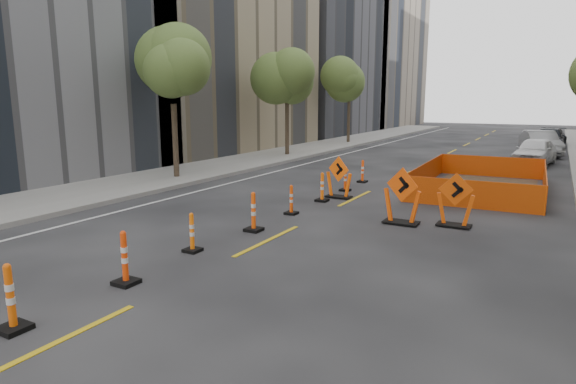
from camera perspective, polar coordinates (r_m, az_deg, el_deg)
The scene contains 22 objects.
ground_plane at distance 9.21m, azimuth -15.74°, elevation -11.81°, with size 140.00×140.00×0.00m, color black.
sidewalk_left at distance 23.70m, azimuth -10.88°, elevation 2.44°, with size 4.00×90.00×0.15m, color gray.
bld_left_d at distance 50.83m, azimuth 2.07°, elevation 14.89°, with size 12.00×16.00×14.00m, color #4C4C51.
bld_left_e at distance 66.06m, azimuth 8.85°, elevation 16.47°, with size 12.00×20.00×20.00m, color gray.
tree_l_b at distance 21.58m, azimuth -13.55°, elevation 13.38°, with size 2.80×2.80×5.95m.
tree_l_c at distance 29.74m, azimuth -0.11°, elevation 12.92°, with size 2.80×2.80×5.95m.
tree_l_d at distance 38.77m, azimuth 7.30°, elevation 12.38°, with size 2.80×2.80×5.95m.
channelizer_1 at distance 8.57m, azimuth -30.04°, elevation -10.77°, with size 0.43×0.43×1.09m, color #D85009, non-canonical shape.
channelizer_2 at distance 9.74m, azimuth -18.80°, elevation -7.38°, with size 0.42×0.42×1.06m, color red, non-canonical shape.
channelizer_3 at distance 11.39m, azimuth -11.32°, elevation -4.71°, with size 0.37×0.37×0.93m, color #EA6109, non-canonical shape.
channelizer_4 at distance 12.91m, azimuth -4.11°, elevation -2.34°, with size 0.42×0.42×1.08m, color #E44609, non-canonical shape.
channelizer_5 at distance 14.78m, azimuth 0.39°, elevation -0.92°, with size 0.36×0.36×0.92m, color #EE480A, non-canonical shape.
channelizer_6 at distance 16.68m, azimuth 4.07°, elevation 0.60°, with size 0.40×0.40×1.02m, color #FF5F0A, non-canonical shape.
channelizer_7 at distance 18.68m, azimuth 6.81°, elevation 1.58°, with size 0.38×0.38×0.97m, color #E94409, non-canonical shape.
channelizer_8 at distance 20.74m, azimuth 8.83°, elevation 2.45°, with size 0.38×0.38×0.96m, color #FA460A, non-canonical shape.
chevron_sign_left at distance 17.31m, azimuth 6.05°, elevation 1.75°, with size 1.00×0.60×1.50m, color #FF590A, non-canonical shape.
chevron_sign_center at distance 13.94m, azimuth 13.38°, elevation -0.46°, with size 1.08×0.65×1.63m, color #E34809, non-canonical shape.
chevron_sign_right at distance 14.06m, azimuth 19.22°, elevation -0.90°, with size 1.01×0.61×1.52m, color #D54708, non-canonical shape.
safety_fence at distance 20.32m, azimuth 22.00°, elevation 1.56°, with size 4.36×7.43×0.93m, color #E74C0C, non-canonical shape.
parked_car_near at distance 29.24m, azimuth 27.22°, elevation 4.31°, with size 1.74×4.31×1.47m, color silver.
parked_car_mid at distance 34.32m, azimuth 27.72°, elevation 5.14°, with size 1.64×4.70×1.55m, color gray.
parked_car_far at distance 40.18m, azimuth 28.55°, elevation 5.65°, with size 1.99×4.90×1.42m, color black.
Camera 1 is at (6.11, -5.94, 3.50)m, focal length 30.00 mm.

